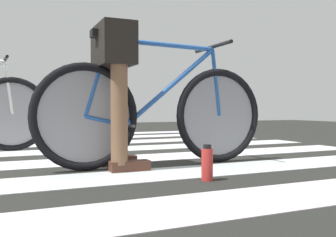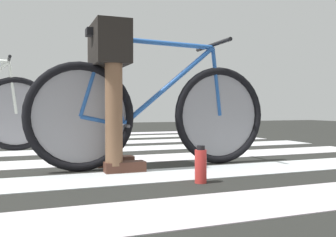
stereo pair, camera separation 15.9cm
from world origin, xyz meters
name	(u,v)px [view 2 (the right image)]	position (x,y,z in m)	size (l,w,h in m)	color
ground	(71,155)	(0.00, 0.00, 0.01)	(18.00, 14.00, 0.02)	black
crosswalk_markings	(71,151)	(0.02, 0.18, 0.02)	(5.48, 5.00, 0.00)	silver
bicycle_1_of_2	(154,112)	(0.45, -1.01, 0.41)	(1.74, 0.52, 0.93)	black
cyclist_1_of_2	(110,75)	(0.13, -1.01, 0.65)	(0.31, 0.41, 0.97)	brown
water_bottle	(201,165)	(0.50, -1.63, 0.12)	(0.07, 0.07, 0.21)	red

